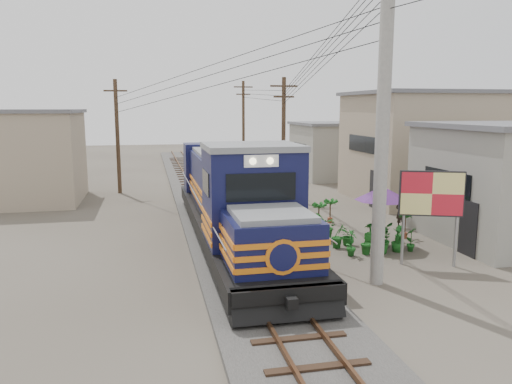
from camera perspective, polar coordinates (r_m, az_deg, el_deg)
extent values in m
plane|color=#473F35|center=(15.24, 0.55, -10.69)|extent=(120.00, 120.00, 0.00)
cube|color=#595651|center=(24.71, -4.57, -2.58)|extent=(3.60, 70.00, 0.16)
cube|color=#51331E|center=(24.61, -5.81, -2.23)|extent=(0.08, 70.00, 0.12)
cube|color=#51331E|center=(24.74, -3.34, -2.13)|extent=(0.08, 70.00, 0.12)
cube|color=black|center=(19.79, -2.68, -3.57)|extent=(2.95, 16.28, 0.56)
cube|color=black|center=(15.07, 0.57, -9.02)|extent=(2.24, 3.26, 0.66)
cube|color=black|center=(24.78, -4.63, -1.62)|extent=(2.24, 3.26, 0.66)
cube|color=#0F123A|center=(13.59, 1.72, -5.95)|extent=(2.42, 2.44, 1.53)
cube|color=#0F123A|center=(15.83, -0.48, -0.69)|extent=(2.89, 2.65, 3.15)
cube|color=slate|center=(15.62, -0.48, 5.19)|extent=(2.95, 2.78, 0.18)
cube|color=black|center=(14.45, 0.59, 0.57)|extent=(2.07, 0.06, 0.81)
cube|color=white|center=(14.34, 0.61, 3.57)|extent=(1.02, 0.06, 0.36)
cube|color=#0F123A|center=(22.03, -3.81, 1.14)|extent=(2.30, 9.97, 2.34)
cube|color=slate|center=(21.88, -3.84, 4.30)|extent=(2.07, 9.97, 0.18)
cube|color=orange|center=(19.67, -2.70, -1.98)|extent=(2.99, 16.28, 0.14)
cube|color=orange|center=(19.61, -2.70, -1.11)|extent=(2.99, 16.28, 0.14)
cube|color=orange|center=(19.56, -2.71, -0.23)|extent=(2.99, 16.28, 0.14)
cylinder|color=#9E9B93|center=(15.00, 14.31, 8.22)|extent=(0.40, 0.40, 10.00)
cylinder|color=#4C3826|center=(29.03, 3.16, 6.07)|extent=(0.24, 0.24, 7.00)
cube|color=#4C3826|center=(29.00, 3.21, 12.00)|extent=(1.60, 0.10, 0.10)
cube|color=#4C3826|center=(28.98, 3.20, 10.81)|extent=(1.20, 0.10, 0.10)
cylinder|color=#4C3826|center=(42.72, -1.45, 7.55)|extent=(0.24, 0.24, 7.50)
cube|color=#4C3826|center=(42.72, -1.47, 11.91)|extent=(1.60, 0.10, 0.10)
cube|color=#4C3826|center=(42.70, -1.46, 11.11)|extent=(1.20, 0.10, 0.10)
cylinder|color=#4C3826|center=(32.05, -15.54, 6.07)|extent=(0.24, 0.24, 7.00)
cube|color=#4C3826|center=(32.02, -15.79, 11.43)|extent=(1.60, 0.10, 0.10)
cube|color=#4C3826|center=(32.00, -15.74, 10.36)|extent=(1.20, 0.10, 0.10)
cube|color=black|center=(20.47, 20.93, 1.08)|extent=(0.05, 3.00, 0.90)
cube|color=gray|center=(30.39, 18.95, 4.78)|extent=(8.00, 7.00, 6.00)
cube|color=slate|center=(30.31, 19.27, 10.62)|extent=(8.40, 7.35, 0.20)
cube|color=black|center=(28.50, 12.01, 5.41)|extent=(0.05, 3.50, 0.90)
cube|color=gray|center=(38.77, 9.32, 4.63)|extent=(6.00, 6.00, 4.00)
cube|color=slate|center=(38.65, 9.40, 7.73)|extent=(6.30, 6.30, 0.20)
cube|color=black|center=(37.75, 5.04, 4.89)|extent=(0.05, 3.00, 0.90)
cube|color=gray|center=(30.84, -24.99, 3.53)|extent=(6.00, 6.00, 5.00)
cube|color=slate|center=(30.72, -25.34, 8.36)|extent=(6.30, 6.30, 0.20)
cylinder|color=#99999E|center=(17.65, 16.45, -4.21)|extent=(0.10, 0.10, 2.38)
cylinder|color=#99999E|center=(17.95, 21.89, -4.29)|extent=(0.10, 0.10, 2.38)
cube|color=black|center=(17.53, 19.42, -0.17)|extent=(1.99, 0.88, 1.52)
cube|color=red|center=(17.51, 19.47, -0.19)|extent=(1.89, 0.80, 1.43)
cylinder|color=black|center=(20.03, 14.00, -5.84)|extent=(0.42, 0.42, 0.10)
cylinder|color=#99999E|center=(19.79, 14.12, -3.02)|extent=(0.05, 0.05, 2.12)
cone|color=#512268|center=(19.60, 14.24, -0.13)|extent=(2.81, 2.81, 0.53)
imported|color=black|center=(22.96, 16.21, -2.12)|extent=(0.65, 0.54, 1.54)
imported|color=#1A5D1C|center=(18.32, 10.84, -5.59)|extent=(0.58, 0.67, 1.07)
imported|color=#1A5D1C|center=(18.66, 12.63, -5.66)|extent=(0.63, 0.63, 0.90)
imported|color=#1A5D1C|center=(18.97, 14.01, -5.15)|extent=(1.25, 1.29, 1.09)
imported|color=#1A5D1C|center=(19.31, 15.91, -5.31)|extent=(0.55, 0.55, 0.87)
imported|color=#1A5D1C|center=(19.49, 17.30, -5.12)|extent=(0.60, 0.54, 0.95)
imported|color=#1A5D1C|center=(19.32, 9.35, -4.95)|extent=(0.65, 0.60, 0.94)
imported|color=#1A5D1C|center=(19.71, 10.53, -4.94)|extent=(0.62, 0.71, 0.78)
imported|color=#1A5D1C|center=(19.98, 12.98, -4.64)|extent=(0.54, 0.54, 0.91)
imported|color=#1A5D1C|center=(20.14, 14.66, -4.92)|extent=(0.39, 0.44, 0.69)
imported|color=#1A5D1C|center=(20.68, 15.98, -4.62)|extent=(0.34, 0.40, 0.67)
imported|color=#1A5D1C|center=(20.47, 8.01, -3.90)|extent=(1.01, 1.11, 1.08)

